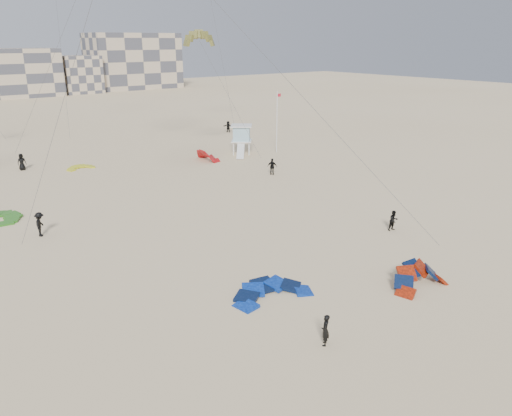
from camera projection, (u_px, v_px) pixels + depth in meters
ground at (335, 336)px, 24.88m from camera, size 320.00×320.00×0.00m
kite_ground_blue at (271, 295)px, 28.87m from camera, size 5.06×5.25×1.62m
kite_ground_orange at (419, 287)px, 29.89m from camera, size 3.91×3.96×3.70m
kite_ground_green at (2, 219)px, 41.29m from camera, size 4.72×4.54×0.65m
kite_ground_red_far at (208, 160)px, 61.37m from camera, size 3.78×3.72×3.75m
kite_ground_yellow at (81, 169)px, 57.32m from camera, size 2.96×3.12×0.86m
kitesurfer_main at (325, 330)px, 23.95m from camera, size 0.70×0.68×1.61m
kitesurfer_b at (394, 221)px, 38.51m from camera, size 0.87×0.73×1.61m
kitesurfer_c at (40, 224)px, 37.33m from camera, size 1.17×1.40×1.87m
kitesurfer_d at (272, 167)px, 54.46m from camera, size 1.01×1.10×1.81m
kitesurfer_e at (22, 162)px, 56.43m from camera, size 0.94×0.62×1.89m
kitesurfer_f at (228, 127)px, 79.68m from camera, size 1.24×1.71×1.79m
kite_fly_olive at (199, 40)px, 57.19m from camera, size 5.71×9.42×14.36m
lifeguard_tower_near at (242, 140)px, 64.34m from camera, size 3.70×5.57×3.71m
flagpole at (277, 121)px, 64.47m from camera, size 0.64×0.10×7.85m
condo_east at (133, 61)px, 150.30m from camera, size 26.00×14.00×16.00m
condo_fill_right at (80, 74)px, 137.84m from camera, size 10.00×10.00×10.00m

